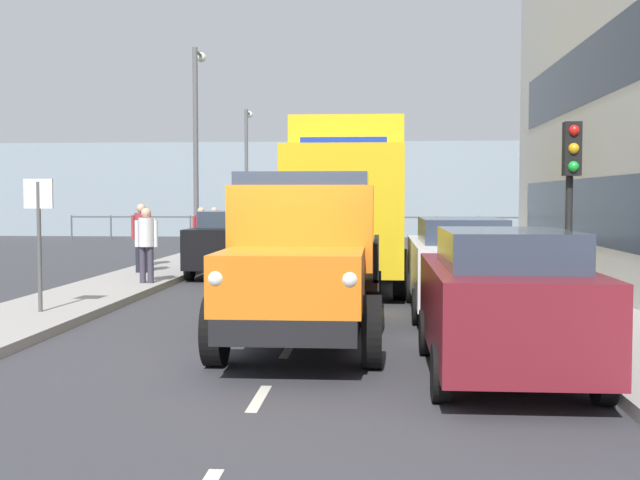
% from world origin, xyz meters
% --- Properties ---
extents(ground_plane, '(80.00, 80.00, 0.00)m').
position_xyz_m(ground_plane, '(0.00, -9.80, 0.00)').
color(ground_plane, '#38383D').
extents(sidewalk_left, '(2.06, 38.53, 0.15)m').
position_xyz_m(sidewalk_left, '(-4.66, -9.80, 0.07)').
color(sidewalk_left, '#9E9993').
rests_on(sidewalk_left, ground_plane).
extents(sidewalk_right, '(2.06, 38.53, 0.15)m').
position_xyz_m(sidewalk_right, '(4.66, -9.80, 0.07)').
color(sidewalk_right, '#9E9993').
rests_on(sidewalk_right, ground_plane).
extents(road_centreline_markings, '(0.12, 35.03, 0.01)m').
position_xyz_m(road_centreline_markings, '(0.00, -9.68, 0.00)').
color(road_centreline_markings, silver).
rests_on(road_centreline_markings, ground_plane).
extents(sea_horizon, '(80.00, 0.80, 5.00)m').
position_xyz_m(sea_horizon, '(0.00, -32.06, 2.50)').
color(sea_horizon, '#84939E').
rests_on(sea_horizon, ground_plane).
extents(seawall_railing, '(28.08, 0.08, 1.20)m').
position_xyz_m(seawall_railing, '(-0.00, -28.46, 0.92)').
color(seawall_railing, '#4C5156').
rests_on(seawall_railing, ground_plane).
extents(truck_vintage_orange, '(2.17, 5.64, 2.43)m').
position_xyz_m(truck_vintage_orange, '(-0.19, -0.86, 1.18)').
color(truck_vintage_orange, black).
rests_on(truck_vintage_orange, ground_plane).
extents(lorry_cargo_yellow, '(2.58, 8.20, 3.87)m').
position_xyz_m(lorry_cargo_yellow, '(-0.51, -8.96, 2.08)').
color(lorry_cargo_yellow, gold).
rests_on(lorry_cargo_yellow, ground_plane).
extents(car_maroon_kerbside_near, '(1.80, 3.96, 1.72)m').
position_xyz_m(car_maroon_kerbside_near, '(-2.68, 0.81, 0.89)').
color(car_maroon_kerbside_near, maroon).
rests_on(car_maroon_kerbside_near, ground_plane).
extents(car_white_kerbside_1, '(1.79, 4.43, 1.72)m').
position_xyz_m(car_white_kerbside_1, '(-2.68, -4.29, 0.90)').
color(car_white_kerbside_1, white).
rests_on(car_white_kerbside_1, ground_plane).
extents(car_black_oppositeside_0, '(1.85, 3.98, 1.72)m').
position_xyz_m(car_black_oppositeside_0, '(2.68, -10.84, 0.89)').
color(car_black_oppositeside_0, black).
rests_on(car_black_oppositeside_0, ground_plane).
extents(car_teal_oppositeside_1, '(1.84, 4.23, 1.72)m').
position_xyz_m(car_teal_oppositeside_1, '(2.68, -15.90, 0.90)').
color(car_teal_oppositeside_1, '#1E6670').
rests_on(car_teal_oppositeside_1, ground_plane).
extents(car_silver_oppositeside_2, '(1.81, 4.12, 1.72)m').
position_xyz_m(car_silver_oppositeside_2, '(2.68, -22.07, 0.89)').
color(car_silver_oppositeside_2, '#B7BABF').
rests_on(car_silver_oppositeside_2, ground_plane).
extents(pedestrian_in_dark_coat, '(0.53, 0.34, 1.70)m').
position_xyz_m(pedestrian_in_dark_coat, '(4.01, -7.53, 1.15)').
color(pedestrian_in_dark_coat, '#383342').
rests_on(pedestrian_in_dark_coat, sidewalk_right).
extents(pedestrian_couple_b, '(0.53, 0.34, 1.77)m').
position_xyz_m(pedestrian_couple_b, '(4.86, -9.99, 1.20)').
color(pedestrian_couple_b, black).
rests_on(pedestrian_couple_b, sidewalk_right).
extents(pedestrian_by_lamp, '(0.53, 0.34, 1.63)m').
position_xyz_m(pedestrian_by_lamp, '(5.33, -12.06, 1.10)').
color(pedestrian_by_lamp, '#383342').
rests_on(pedestrian_by_lamp, sidewalk_right).
extents(pedestrian_with_bag, '(0.53, 0.34, 1.64)m').
position_xyz_m(pedestrian_with_bag, '(4.17, -13.83, 1.11)').
color(pedestrian_with_bag, '#4C473D').
rests_on(pedestrian_with_bag, sidewalk_right).
extents(pedestrian_strolling, '(0.53, 0.34, 1.62)m').
position_xyz_m(pedestrian_strolling, '(4.14, -15.65, 1.10)').
color(pedestrian_strolling, '#383342').
rests_on(pedestrian_strolling, sidewalk_right).
extents(traffic_light_near, '(0.28, 0.41, 3.20)m').
position_xyz_m(traffic_light_near, '(-4.46, -3.62, 2.47)').
color(traffic_light_near, black).
rests_on(traffic_light_near, sidewalk_left).
extents(lamp_post_promenade, '(0.32, 1.14, 6.63)m').
position_xyz_m(lamp_post_promenade, '(4.53, -14.89, 4.09)').
color(lamp_post_promenade, '#59595B').
rests_on(lamp_post_promenade, sidewalk_right).
extents(lamp_post_far, '(0.32, 1.14, 5.95)m').
position_xyz_m(lamp_post_far, '(4.82, -26.32, 3.73)').
color(lamp_post_far, '#59595B').
rests_on(lamp_post_far, sidewalk_right).
extents(street_sign, '(0.50, 0.07, 2.25)m').
position_xyz_m(street_sign, '(4.49, -2.95, 1.68)').
color(street_sign, '#4C4C4C').
rests_on(street_sign, sidewalk_right).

